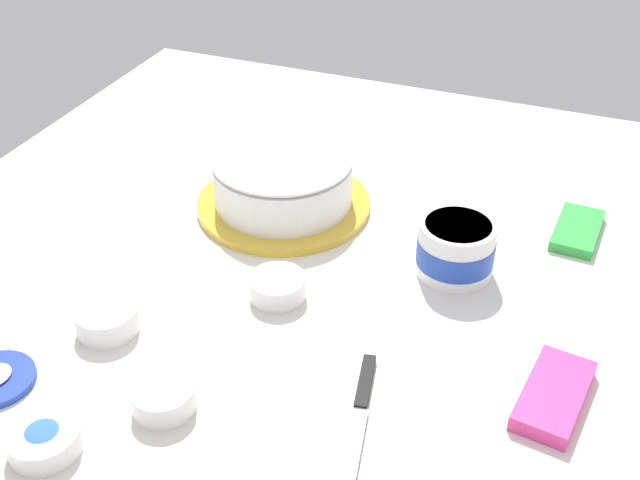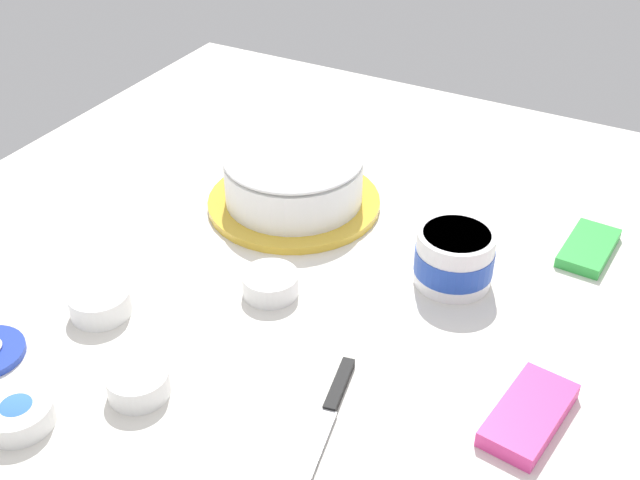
# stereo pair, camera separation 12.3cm
# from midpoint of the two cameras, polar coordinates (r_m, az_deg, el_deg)

# --- Properties ---
(ground_plane) EXTENTS (1.54, 1.54, 0.00)m
(ground_plane) POSITION_cam_midpoint_polar(r_m,az_deg,el_deg) (1.22, 4.05, -3.74)
(ground_plane) COLOR silver
(frosted_cake) EXTENTS (0.31, 0.31, 0.11)m
(frosted_cake) POSITION_cam_midpoint_polar(r_m,az_deg,el_deg) (1.39, 0.61, 4.22)
(frosted_cake) COLOR gold
(frosted_cake) RESTS_ON ground_plane
(frosting_tub) EXTENTS (0.12, 0.12, 0.09)m
(frosting_tub) POSITION_cam_midpoint_polar(r_m,az_deg,el_deg) (1.24, 12.42, -1.29)
(frosting_tub) COLOR white
(frosting_tub) RESTS_ON ground_plane
(spreading_knife) EXTENTS (0.24, 0.06, 0.01)m
(spreading_knife) POSITION_cam_midpoint_polar(r_m,az_deg,el_deg) (1.03, 4.11, -12.30)
(spreading_knife) COLOR silver
(spreading_knife) RESTS_ON ground_plane
(sprinkle_bowl_blue) EXTENTS (0.09, 0.09, 0.03)m
(sprinkle_bowl_blue) POSITION_cam_midpoint_polar(r_m,az_deg,el_deg) (1.06, -17.73, -11.87)
(sprinkle_bowl_blue) COLOR white
(sprinkle_bowl_blue) RESTS_ON ground_plane
(sprinkle_bowl_rainbow) EXTENTS (0.09, 0.09, 0.04)m
(sprinkle_bowl_rainbow) POSITION_cam_midpoint_polar(r_m,az_deg,el_deg) (1.20, -12.71, -4.47)
(sprinkle_bowl_rainbow) COLOR white
(sprinkle_bowl_rainbow) RESTS_ON ground_plane
(sprinkle_bowl_orange) EXTENTS (0.08, 0.08, 0.04)m
(sprinkle_bowl_orange) POSITION_cam_midpoint_polar(r_m,az_deg,el_deg) (1.06, -9.67, -10.20)
(sprinkle_bowl_orange) COLOR white
(sprinkle_bowl_orange) RESTS_ON ground_plane
(sprinkle_bowl_green) EXTENTS (0.09, 0.09, 0.03)m
(sprinkle_bowl_green) POSITION_cam_midpoint_polar(r_m,az_deg,el_deg) (1.21, -0.67, -3.22)
(sprinkle_bowl_green) COLOR white
(sprinkle_bowl_green) RESTS_ON ground_plane
(candy_box_lower) EXTENTS (0.14, 0.08, 0.02)m
(candy_box_lower) POSITION_cam_midpoint_polar(r_m,az_deg,el_deg) (1.39, 21.14, -0.61)
(candy_box_lower) COLOR green
(candy_box_lower) RESTS_ON ground_plane
(candy_box_upper) EXTENTS (0.16, 0.09, 0.02)m
(candy_box_upper) POSITION_cam_midpoint_polar(r_m,az_deg,el_deg) (1.07, 18.05, -11.97)
(candy_box_upper) COLOR #E53D8E
(candy_box_upper) RESTS_ON ground_plane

